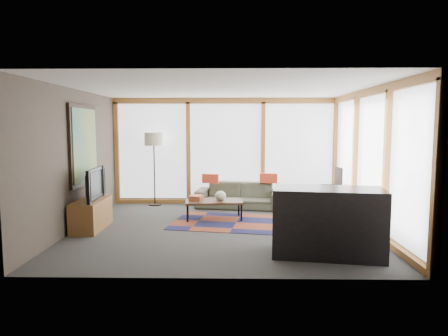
{
  "coord_description": "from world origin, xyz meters",
  "views": [
    {
      "loc": [
        0.15,
        -7.36,
        1.91
      ],
      "look_at": [
        0.0,
        0.4,
        1.1
      ],
      "focal_mm": 32.0,
      "sensor_mm": 36.0,
      "label": 1
    }
  ],
  "objects_px": {
    "coffee_table": "(214,210)",
    "tv_console": "(91,214)",
    "television": "(90,184)",
    "bar_counter": "(328,222)",
    "bookshelf": "(341,205)",
    "floor_lamp": "(154,169)",
    "sofa": "(239,195)"
  },
  "relations": [
    {
      "from": "bookshelf",
      "to": "television",
      "type": "relative_size",
      "value": 2.18
    },
    {
      "from": "bar_counter",
      "to": "bookshelf",
      "type": "bearing_deg",
      "value": 79.01
    },
    {
      "from": "coffee_table",
      "to": "bar_counter",
      "type": "distance_m",
      "value": 2.93
    },
    {
      "from": "bar_counter",
      "to": "sofa",
      "type": "bearing_deg",
      "value": 118.27
    },
    {
      "from": "bar_counter",
      "to": "television",
      "type": "bearing_deg",
      "value": 168.86
    },
    {
      "from": "sofa",
      "to": "bookshelf",
      "type": "relative_size",
      "value": 0.89
    },
    {
      "from": "television",
      "to": "floor_lamp",
      "type": "bearing_deg",
      "value": -20.44
    },
    {
      "from": "coffee_table",
      "to": "tv_console",
      "type": "height_order",
      "value": "tv_console"
    },
    {
      "from": "floor_lamp",
      "to": "bar_counter",
      "type": "relative_size",
      "value": 1.11
    },
    {
      "from": "sofa",
      "to": "coffee_table",
      "type": "distance_m",
      "value": 1.3
    },
    {
      "from": "coffee_table",
      "to": "bar_counter",
      "type": "xyz_separation_m",
      "value": [
        1.79,
        -2.3,
        0.31
      ]
    },
    {
      "from": "coffee_table",
      "to": "television",
      "type": "distance_m",
      "value": 2.49
    },
    {
      "from": "coffee_table",
      "to": "tv_console",
      "type": "xyz_separation_m",
      "value": [
        -2.26,
        -0.84,
        0.08
      ]
    },
    {
      "from": "coffee_table",
      "to": "floor_lamp",
      "type": "bearing_deg",
      "value": 136.07
    },
    {
      "from": "tv_console",
      "to": "bar_counter",
      "type": "bearing_deg",
      "value": -19.85
    },
    {
      "from": "television",
      "to": "coffee_table",
      "type": "bearing_deg",
      "value": -71.91
    },
    {
      "from": "bookshelf",
      "to": "television",
      "type": "bearing_deg",
      "value": -168.77
    },
    {
      "from": "floor_lamp",
      "to": "bookshelf",
      "type": "bearing_deg",
      "value": -17.82
    },
    {
      "from": "floor_lamp",
      "to": "bookshelf",
      "type": "xyz_separation_m",
      "value": [
        4.15,
        -1.34,
        -0.6
      ]
    },
    {
      "from": "bookshelf",
      "to": "bar_counter",
      "type": "relative_size",
      "value": 1.41
    },
    {
      "from": "television",
      "to": "bar_counter",
      "type": "height_order",
      "value": "television"
    },
    {
      "from": "floor_lamp",
      "to": "television",
      "type": "bearing_deg",
      "value": -107.75
    },
    {
      "from": "bookshelf",
      "to": "bar_counter",
      "type": "distance_m",
      "value": 2.57
    },
    {
      "from": "coffee_table",
      "to": "television",
      "type": "xyz_separation_m",
      "value": [
        -2.25,
        -0.85,
        0.66
      ]
    },
    {
      "from": "tv_console",
      "to": "television",
      "type": "distance_m",
      "value": 0.57
    },
    {
      "from": "bookshelf",
      "to": "coffee_table",
      "type": "bearing_deg",
      "value": -177.44
    },
    {
      "from": "sofa",
      "to": "coffee_table",
      "type": "relative_size",
      "value": 1.73
    },
    {
      "from": "floor_lamp",
      "to": "coffee_table",
      "type": "height_order",
      "value": "floor_lamp"
    },
    {
      "from": "television",
      "to": "bar_counter",
      "type": "xyz_separation_m",
      "value": [
        4.03,
        -1.44,
        -0.35
      ]
    },
    {
      "from": "bookshelf",
      "to": "tv_console",
      "type": "height_order",
      "value": "bookshelf"
    },
    {
      "from": "bookshelf",
      "to": "bar_counter",
      "type": "bearing_deg",
      "value": -109.56
    },
    {
      "from": "floor_lamp",
      "to": "bookshelf",
      "type": "relative_size",
      "value": 0.79
    }
  ]
}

